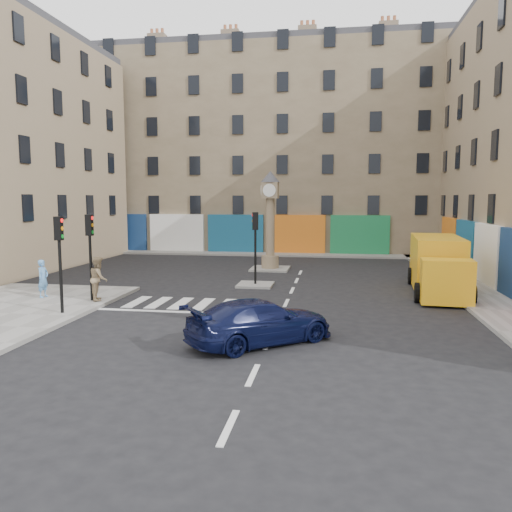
% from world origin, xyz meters
% --- Properties ---
extents(ground, '(120.00, 120.00, 0.00)m').
position_xyz_m(ground, '(0.00, 0.00, 0.00)').
color(ground, black).
rests_on(ground, ground).
extents(sidewalk_right, '(2.60, 30.00, 0.15)m').
position_xyz_m(sidewalk_right, '(8.70, 10.00, 0.07)').
color(sidewalk_right, gray).
rests_on(sidewalk_right, ground).
extents(sidewalk_far, '(32.00, 2.40, 0.15)m').
position_xyz_m(sidewalk_far, '(-4.00, 22.20, 0.07)').
color(sidewalk_far, gray).
rests_on(sidewalk_far, ground).
extents(island_near, '(1.80, 1.80, 0.12)m').
position_xyz_m(island_near, '(-2.00, 8.00, 0.06)').
color(island_near, gray).
rests_on(island_near, ground).
extents(island_far, '(2.40, 2.40, 0.12)m').
position_xyz_m(island_far, '(-2.00, 14.00, 0.06)').
color(island_far, gray).
rests_on(island_far, ground).
extents(building_far, '(32.00, 10.00, 17.00)m').
position_xyz_m(building_far, '(-4.00, 28.00, 8.50)').
color(building_far, '#867559').
rests_on(building_far, ground).
extents(building_left, '(8.00, 20.00, 15.00)m').
position_xyz_m(building_left, '(-19.00, 12.00, 7.50)').
color(building_left, '#887259').
rests_on(building_left, ground).
extents(traffic_light_left_near, '(0.28, 0.22, 3.70)m').
position_xyz_m(traffic_light_left_near, '(-8.30, 0.20, 2.62)').
color(traffic_light_left_near, black).
rests_on(traffic_light_left_near, sidewalk_left).
extents(traffic_light_left_far, '(0.28, 0.22, 3.70)m').
position_xyz_m(traffic_light_left_far, '(-8.30, 2.60, 2.62)').
color(traffic_light_left_far, black).
rests_on(traffic_light_left_far, sidewalk_left).
extents(traffic_light_island, '(0.28, 0.22, 3.70)m').
position_xyz_m(traffic_light_island, '(-2.00, 8.00, 2.59)').
color(traffic_light_island, black).
rests_on(traffic_light_island, island_near).
extents(clock_pillar, '(1.20, 1.20, 6.10)m').
position_xyz_m(clock_pillar, '(-2.00, 14.00, 3.55)').
color(clock_pillar, '#887259').
rests_on(clock_pillar, island_far).
extents(navy_sedan, '(4.92, 4.59, 1.39)m').
position_xyz_m(navy_sedan, '(-0.23, -2.14, 0.70)').
color(navy_sedan, black).
rests_on(navy_sedan, ground).
extents(yellow_van, '(2.94, 7.42, 2.64)m').
position_xyz_m(yellow_van, '(6.99, 7.69, 1.31)').
color(yellow_van, '#F7AC14').
rests_on(yellow_van, ground).
extents(pedestrian_blue, '(0.45, 0.65, 1.68)m').
position_xyz_m(pedestrian_blue, '(-10.74, 2.89, 0.99)').
color(pedestrian_blue, '#5992CD').
rests_on(pedestrian_blue, sidewalk_left).
extents(pedestrian_tan, '(1.03, 1.13, 1.90)m').
position_xyz_m(pedestrian_tan, '(-8.00, 2.68, 1.10)').
color(pedestrian_tan, tan).
rests_on(pedestrian_tan, sidewalk_left).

